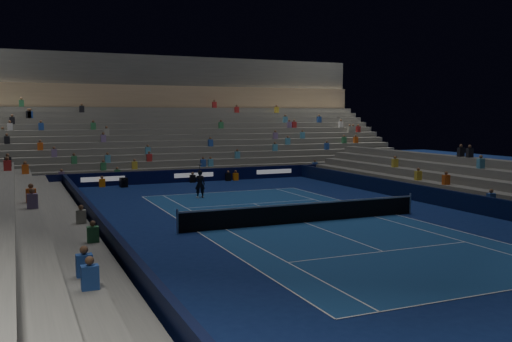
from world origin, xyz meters
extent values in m
plane|color=navy|center=(0.00, 0.00, 0.00)|extent=(90.00, 90.00, 0.00)
cube|color=navy|center=(0.00, 0.00, 0.01)|extent=(10.97, 23.77, 0.01)
cube|color=black|center=(0.00, 18.50, 0.50)|extent=(44.00, 0.25, 1.00)
cube|color=black|center=(9.70, 0.00, 0.50)|extent=(0.25, 37.00, 1.00)
cube|color=black|center=(-9.70, 0.00, 0.50)|extent=(0.25, 37.00, 1.00)
cube|color=#62615D|center=(0.00, 19.50, 0.25)|extent=(44.00, 1.00, 0.50)
cube|color=#62615D|center=(0.00, 20.50, 0.50)|extent=(44.00, 1.00, 1.00)
cube|color=#62615D|center=(0.00, 21.50, 0.75)|extent=(44.00, 1.00, 1.50)
cube|color=#62615D|center=(0.00, 22.50, 1.00)|extent=(44.00, 1.00, 2.00)
cube|color=#62615D|center=(0.00, 23.50, 1.25)|extent=(44.00, 1.00, 2.50)
cube|color=#62615D|center=(0.00, 24.50, 1.50)|extent=(44.00, 1.00, 3.00)
cube|color=#62615D|center=(0.00, 25.50, 1.75)|extent=(44.00, 1.00, 3.50)
cube|color=#62615D|center=(0.00, 26.50, 2.00)|extent=(44.00, 1.00, 4.00)
cube|color=#62615D|center=(0.00, 27.50, 2.25)|extent=(44.00, 1.00, 4.50)
cube|color=#62615D|center=(0.00, 28.50, 2.50)|extent=(44.00, 1.00, 5.00)
cube|color=#62615D|center=(0.00, 29.50, 2.75)|extent=(44.00, 1.00, 5.50)
cube|color=#62615D|center=(0.00, 30.50, 3.00)|extent=(44.00, 1.00, 6.00)
cube|color=#987E5E|center=(0.00, 31.60, 7.10)|extent=(44.00, 0.60, 2.20)
cube|color=#444442|center=(0.00, 33.00, 9.70)|extent=(44.00, 2.40, 3.00)
cube|color=slate|center=(10.50, 0.00, 0.25)|extent=(1.00, 37.00, 0.50)
cube|color=slate|center=(11.50, 0.00, 0.50)|extent=(1.00, 37.00, 1.00)
cube|color=slate|center=(12.50, 0.00, 0.75)|extent=(1.00, 37.00, 1.50)
cube|color=slate|center=(13.50, 0.00, 1.00)|extent=(1.00, 37.00, 2.00)
cube|color=slate|center=(-10.50, 0.00, 0.25)|extent=(1.00, 37.00, 0.50)
cube|color=slate|center=(-11.50, 0.00, 0.50)|extent=(1.00, 37.00, 1.00)
cube|color=slate|center=(-12.50, 0.00, 0.75)|extent=(1.00, 37.00, 1.50)
cube|color=slate|center=(-13.50, 0.00, 1.00)|extent=(1.00, 37.00, 2.00)
cylinder|color=#B2B2B7|center=(-6.40, 0.00, 0.55)|extent=(0.10, 0.10, 1.10)
cylinder|color=#B2B2B7|center=(6.40, 0.00, 0.55)|extent=(0.10, 0.10, 1.10)
cube|color=black|center=(0.00, 0.00, 0.45)|extent=(12.80, 0.03, 0.90)
cube|color=white|center=(0.00, 0.00, 0.94)|extent=(12.80, 0.04, 0.08)
imported|color=black|center=(-2.19, 9.95, 0.90)|extent=(0.76, 0.62, 1.79)
cube|color=black|center=(-5.68, 17.35, 0.34)|extent=(0.55, 0.66, 0.68)
cylinder|color=black|center=(-5.68, 16.86, 0.54)|extent=(0.18, 0.36, 0.16)
camera|label=1|loc=(-12.92, -23.91, 5.25)|focal=39.32mm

